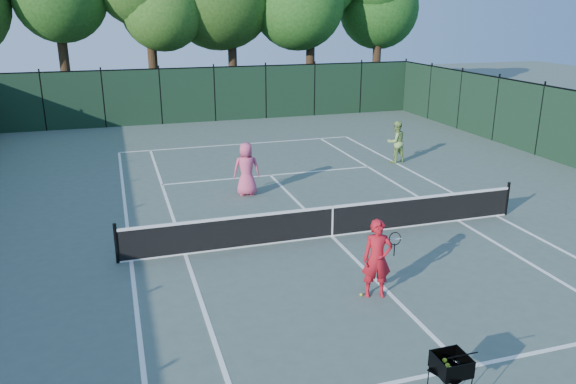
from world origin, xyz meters
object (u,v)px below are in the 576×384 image
object	(u,v)px
player_green	(396,142)
loose_ball_midcourt	(361,295)
ball_hopper	(451,365)
coach	(377,259)
player_pink	(247,169)

from	to	relation	value
player_green	loose_ball_midcourt	size ratio (longest dim) A/B	25.44
player_green	ball_hopper	xyz separation A→B (m)	(-6.41, -13.99, -0.04)
player_green	ball_hopper	bearing A→B (deg)	57.06
coach	player_green	world-z (taller)	coach
player_pink	player_green	world-z (taller)	player_pink
ball_hopper	loose_ball_midcourt	xyz separation A→B (m)	(0.24, 3.81, -0.79)
player_green	ball_hopper	world-z (taller)	player_green
ball_hopper	loose_ball_midcourt	bearing A→B (deg)	63.37
coach	loose_ball_midcourt	size ratio (longest dim) A/B	26.37
player_pink	player_green	bearing A→B (deg)	-150.43
player_green	ball_hopper	distance (m)	15.38
coach	player_green	bearing A→B (deg)	75.83
player_pink	loose_ball_midcourt	distance (m)	7.87
player_pink	loose_ball_midcourt	size ratio (longest dim) A/B	26.99
coach	ball_hopper	world-z (taller)	coach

